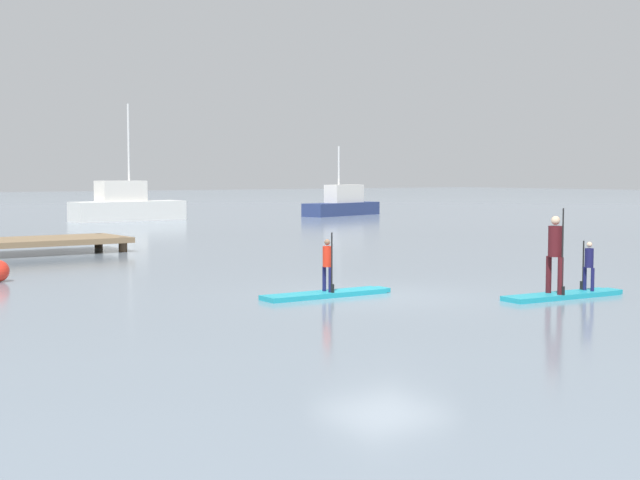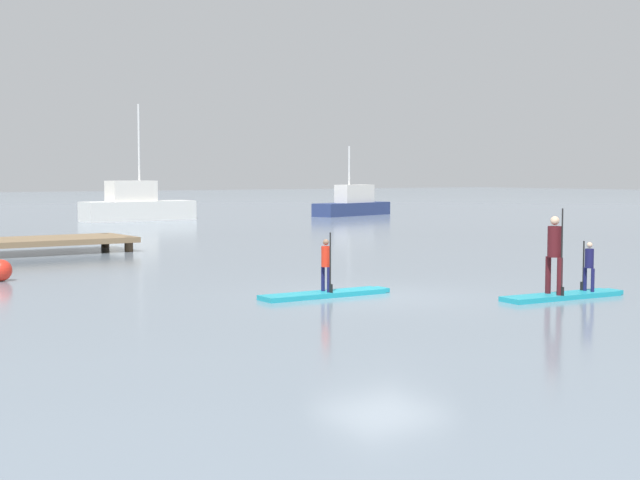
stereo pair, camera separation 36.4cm
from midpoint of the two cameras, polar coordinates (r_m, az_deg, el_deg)
The scene contains 9 objects.
ground_plane at distance 18.82m, azimuth 4.49°, elevation -3.61°, with size 240.00×240.00×0.00m, color gray.
paddleboard_near at distance 18.83m, azimuth 0.94°, elevation -3.43°, with size 3.00×0.70×0.10m.
paddler_child_solo at distance 18.74m, azimuth 0.95°, elevation -1.42°, with size 0.20×0.39×1.25m.
paddleboard_far at distance 19.27m, azimuth 15.68°, elevation -3.42°, with size 3.01×0.85×0.10m.
paddler_adult at distance 18.96m, azimuth 15.14°, elevation -0.59°, with size 0.31×0.50×1.76m.
paddler_child_front at distance 19.70m, azimuth 17.13°, elevation -1.46°, with size 0.20×0.37×1.05m.
fishing_boat_green_midground at distance 56.39m, azimuth 2.27°, elevation 2.28°, with size 6.26×3.09×4.30m.
motor_boat_small_navy at distance 51.01m, azimuth -11.31°, elevation 2.14°, with size 6.33×2.09×6.43m.
mooring_buoy_mid at distance 22.74m, azimuth -19.08°, elevation -1.82°, with size 0.52×0.52×0.52m, color red.
Camera 2 is at (-11.57, -14.61, 2.53)m, focal length 50.64 mm.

